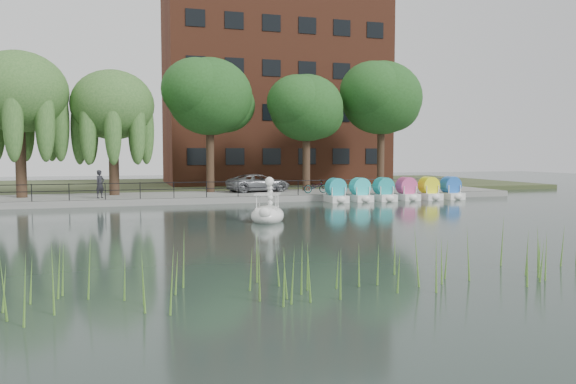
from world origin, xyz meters
name	(u,v)px	position (x,y,z in m)	size (l,w,h in m)	color
ground_plane	(305,231)	(0.00, 0.00, 0.00)	(120.00, 120.00, 0.00)	#31403B
promenade	(230,196)	(0.00, 16.00, 0.20)	(40.00, 6.00, 0.40)	gray
kerb	(239,200)	(0.00, 13.05, 0.20)	(40.00, 0.25, 0.40)	gray
land_strip	(201,185)	(0.00, 30.00, 0.18)	(60.00, 22.00, 0.36)	#47512D
railing	(238,185)	(0.00, 13.25, 1.15)	(32.00, 0.05, 1.00)	black
apartment_building	(274,87)	(7.00, 29.97, 9.36)	(20.00, 10.07, 18.00)	#4C1E16
willow_left	(19,92)	(-13.00, 16.50, 6.87)	(5.88, 5.88, 9.01)	#473323
willow_mid	(113,105)	(-7.50, 17.00, 6.25)	(5.32, 5.32, 8.15)	#473323
broadleaf_center	(210,97)	(-1.00, 18.00, 7.06)	(6.00, 6.00, 9.25)	#473323
broadleaf_right	(306,109)	(6.00, 17.50, 6.39)	(5.40, 5.40, 8.32)	#473323
broadleaf_far	(381,98)	(12.50, 18.50, 7.40)	(6.30, 6.30, 9.71)	#473323
minivan	(259,182)	(2.33, 17.25, 1.12)	(5.21, 2.39, 1.45)	gray
bicycle	(316,186)	(5.78, 14.86, 0.90)	(1.72, 0.60, 1.00)	gray
pedestrian	(100,182)	(-8.32, 14.46, 1.39)	(0.71, 0.48, 1.98)	black
swan_boat	(268,212)	(-0.65, 3.48, 0.44)	(2.28, 2.78, 2.03)	white
pedal_boat_row	(395,191)	(10.45, 12.12, 0.61)	(9.65, 1.70, 1.40)	white
reed_bank	(497,253)	(2.00, -9.50, 0.60)	(24.00, 2.40, 1.20)	#669938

